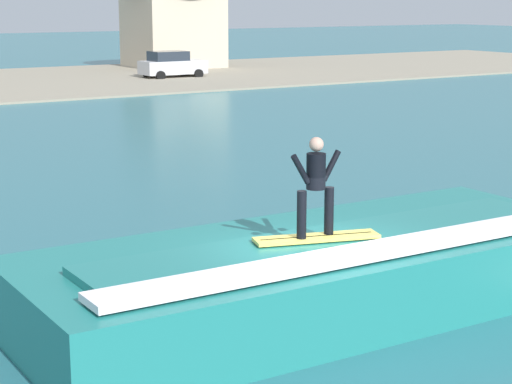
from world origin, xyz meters
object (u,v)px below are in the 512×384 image
Objects in this scene: wave_crest at (322,273)px; surfboard at (317,238)px; house_gabled_white at (173,8)px; surfer at (316,182)px; car_far_shore at (172,65)px.

surfboard is (-0.40, -0.39, 0.79)m from wave_crest.
wave_crest is at bearing -114.22° from house_gabled_white.
surfer is 0.38× the size of car_far_shore.
surfboard is 0.49× the size of car_far_shore.
house_gabled_white is (23.51, 51.70, 2.22)m from surfer.
car_far_shore reaches higher than wave_crest.
surfboard is at bearing -135.80° from wave_crest.
wave_crest is 2.42× the size of car_far_shore.
surfer is 56.84m from house_gabled_white.
wave_crest is 1.27× the size of house_gabled_white.
house_gabled_white is (23.09, 51.33, 3.97)m from wave_crest.
wave_crest is 4.90× the size of surfboard.
wave_crest is 1.83m from surfer.
house_gabled_white is at bearing 65.78° from wave_crest.
surfboard is at bearing -16.09° from surfer.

